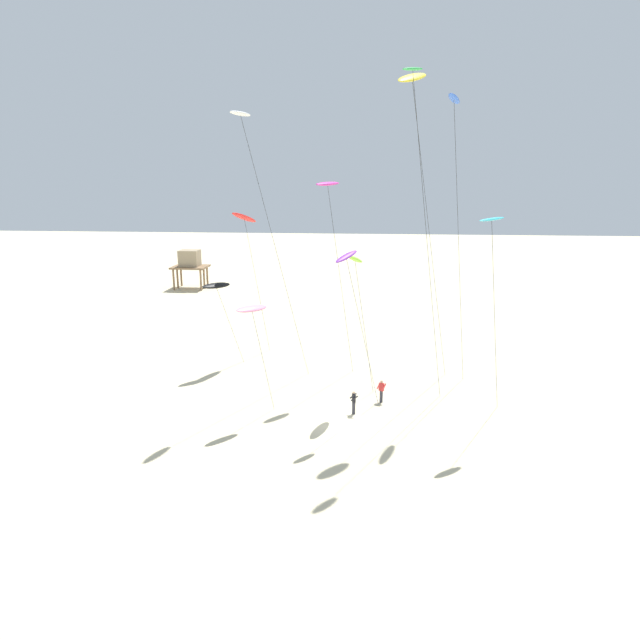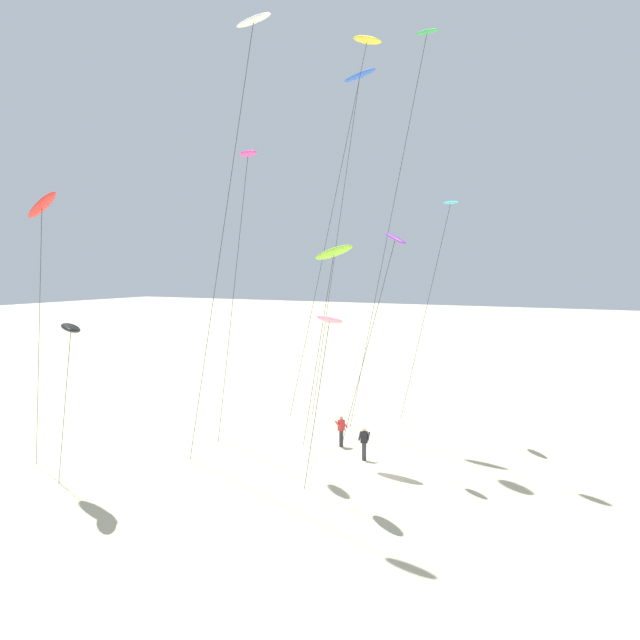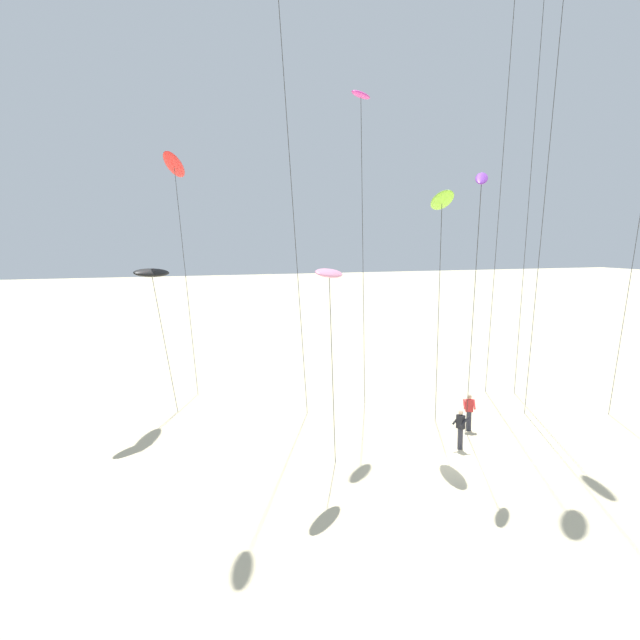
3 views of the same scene
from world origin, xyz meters
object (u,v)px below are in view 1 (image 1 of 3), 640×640
(kite_blue, at_px, (454,106))
(kite_magenta, at_px, (328,187))
(kite_red, at_px, (244,218))
(kite_green, at_px, (414,85))
(kite_cyan, at_px, (492,224))
(kite_flyer_nearest, at_px, (354,402))
(kite_lime, at_px, (355,260))
(kite_yellow, at_px, (413,81))
(kite_white, at_px, (242,121))
(kite_flyer_middle, at_px, (381,391))
(stilt_house, at_px, (190,261))
(kite_pink, at_px, (252,309))
(kite_black, at_px, (216,286))
(kite_purple, at_px, (347,260))

(kite_blue, relative_size, kite_magenta, 1.35)
(kite_red, bearing_deg, kite_magenta, -38.49)
(kite_green, relative_size, kite_blue, 1.04)
(kite_cyan, distance_m, kite_flyer_nearest, 14.49)
(kite_lime, bearing_deg, kite_yellow, -3.14)
(kite_white, relative_size, kite_cyan, 1.47)
(kite_yellow, height_order, kite_flyer_middle, kite_yellow)
(kite_white, bearing_deg, kite_lime, 0.55)
(kite_lime, relative_size, kite_flyer_nearest, 6.52)
(stilt_house, bearing_deg, kite_pink, -67.11)
(kite_pink, relative_size, kite_black, 1.04)
(kite_purple, height_order, kite_magenta, kite_magenta)
(kite_pink, xyz_separation_m, kite_black, (-4.90, 9.32, -0.33))
(kite_white, height_order, kite_flyer_nearest, kite_white)
(kite_red, bearing_deg, kite_flyer_nearest, -49.37)
(kite_yellow, bearing_deg, kite_pink, -163.21)
(kite_yellow, height_order, kite_magenta, kite_yellow)
(kite_magenta, height_order, kite_lime, kite_magenta)
(kite_white, bearing_deg, kite_pink, -73.10)
(kite_yellow, relative_size, kite_flyer_middle, 13.22)
(kite_flyer_nearest, height_order, stilt_house, stilt_house)
(kite_magenta, distance_m, kite_black, 12.29)
(kite_magenta, bearing_deg, kite_flyer_nearest, -67.50)
(kite_black, relative_size, kite_flyer_nearest, 4.48)
(kite_magenta, bearing_deg, stilt_house, 121.53)
(kite_flyer_nearest, distance_m, kite_flyer_middle, 2.92)
(kite_red, distance_m, kite_lime, 13.72)
(kite_white, height_order, kite_cyan, kite_white)
(kite_blue, xyz_separation_m, kite_flyer_middle, (-4.13, -1.02, -19.14))
(kite_black, bearing_deg, kite_green, -33.63)
(kite_yellow, distance_m, kite_pink, 17.07)
(kite_yellow, xyz_separation_m, kite_pink, (-9.70, -2.93, -13.73))
(kite_white, relative_size, kite_red, 1.51)
(kite_pink, bearing_deg, kite_flyer_middle, 23.62)
(kite_flyer_middle, bearing_deg, kite_black, 156.91)
(kite_green, xyz_separation_m, kite_black, (-14.48, 9.63, -13.37))
(kite_blue, xyz_separation_m, kite_lime, (-6.12, -1.57, -9.75))
(kite_magenta, height_order, kite_cyan, kite_magenta)
(kite_green, relative_size, kite_yellow, 0.97)
(kite_black, height_order, kite_lime, kite_lime)
(kite_pink, relative_size, kite_flyer_middle, 4.68)
(kite_pink, distance_m, kite_cyan, 15.39)
(kite_magenta, relative_size, stilt_house, 2.75)
(kite_pink, height_order, kite_magenta, kite_magenta)
(kite_red, height_order, kite_cyan, kite_cyan)
(kite_blue, distance_m, kite_flyer_nearest, 20.32)
(kite_yellow, relative_size, kite_lime, 2.03)
(kite_purple, xyz_separation_m, kite_flyer_nearest, (0.49, 1.73, -9.87))
(kite_yellow, distance_m, kite_lime, 11.45)
(kite_pink, height_order, stilt_house, kite_pink)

